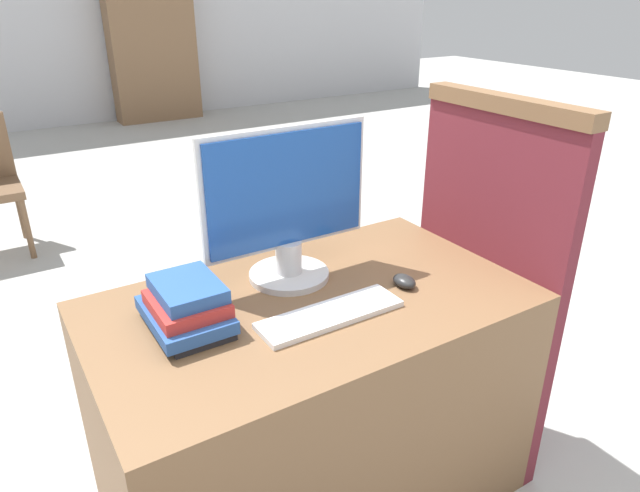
{
  "coord_description": "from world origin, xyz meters",
  "views": [
    {
      "loc": [
        -0.73,
        -0.85,
        1.56
      ],
      "look_at": [
        0.01,
        0.33,
        0.93
      ],
      "focal_mm": 32.0,
      "sensor_mm": 36.0,
      "label": 1
    }
  ],
  "objects_px": {
    "monitor": "(287,207)",
    "mouse": "(404,281)",
    "book_stack": "(187,307)",
    "keyboard": "(330,314)"
  },
  "relations": [
    {
      "from": "keyboard",
      "to": "mouse",
      "type": "height_order",
      "value": "mouse"
    },
    {
      "from": "mouse",
      "to": "book_stack",
      "type": "relative_size",
      "value": 0.3
    },
    {
      "from": "mouse",
      "to": "book_stack",
      "type": "bearing_deg",
      "value": 168.36
    },
    {
      "from": "monitor",
      "to": "mouse",
      "type": "bearing_deg",
      "value": -41.61
    },
    {
      "from": "monitor",
      "to": "mouse",
      "type": "distance_m",
      "value": 0.41
    },
    {
      "from": "mouse",
      "to": "keyboard",
      "type": "bearing_deg",
      "value": -174.05
    },
    {
      "from": "monitor",
      "to": "keyboard",
      "type": "relative_size",
      "value": 1.28
    },
    {
      "from": "monitor",
      "to": "book_stack",
      "type": "xyz_separation_m",
      "value": [
        -0.36,
        -0.11,
        -0.17
      ]
    },
    {
      "from": "monitor",
      "to": "keyboard",
      "type": "height_order",
      "value": "monitor"
    },
    {
      "from": "mouse",
      "to": "book_stack",
      "type": "height_order",
      "value": "book_stack"
    }
  ]
}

